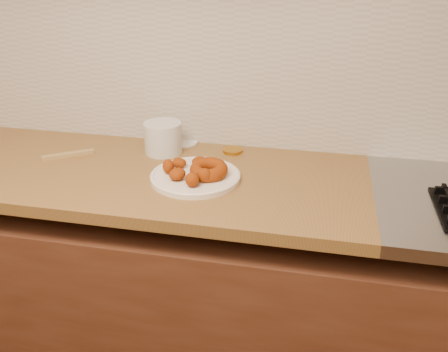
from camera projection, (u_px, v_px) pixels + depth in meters
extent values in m
cube|color=tan|center=(235.00, 22.00, 1.65)|extent=(4.00, 0.02, 2.70)
cube|color=brown|center=(217.00, 299.00, 1.79)|extent=(3.60, 0.60, 0.77)
cube|color=olive|center=(40.00, 165.00, 1.70)|extent=(2.30, 0.62, 0.04)
cube|color=#BBB6A8|center=(234.00, 66.00, 1.70)|extent=(3.60, 0.02, 0.60)
cylinder|color=white|center=(195.00, 177.00, 1.55)|extent=(0.29, 0.29, 0.02)
torus|color=#91380B|center=(209.00, 170.00, 1.52)|extent=(0.14, 0.14, 0.06)
ellipsoid|color=#91380B|center=(179.00, 163.00, 1.59)|extent=(0.06, 0.05, 0.03)
ellipsoid|color=#91380B|center=(168.00, 166.00, 1.54)|extent=(0.05, 0.06, 0.05)
ellipsoid|color=#91380B|center=(177.00, 174.00, 1.50)|extent=(0.06, 0.07, 0.04)
ellipsoid|color=#91380B|center=(192.00, 180.00, 1.45)|extent=(0.05, 0.06, 0.05)
ellipsoid|color=#91380B|center=(200.00, 162.00, 1.59)|extent=(0.08, 0.08, 0.03)
ellipsoid|color=#91380B|center=(204.00, 175.00, 1.48)|extent=(0.05, 0.04, 0.05)
cylinder|color=silver|center=(163.00, 138.00, 1.73)|extent=(0.14, 0.14, 0.11)
cylinder|color=white|center=(182.00, 142.00, 1.84)|extent=(0.13, 0.13, 0.01)
cylinder|color=#B88322|center=(233.00, 151.00, 1.75)|extent=(0.07, 0.07, 0.01)
cube|color=#9E7E48|center=(68.00, 155.00, 1.72)|extent=(0.16, 0.12, 0.01)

